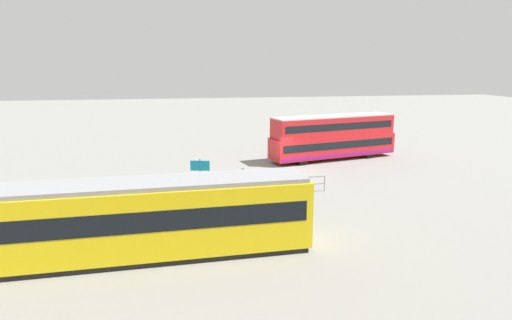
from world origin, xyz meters
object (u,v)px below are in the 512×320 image
(double_decker_bus, at_px, (333,137))
(info_sign, at_px, (200,171))
(pedestrian_near_railing, at_px, (243,178))
(tram_yellow, at_px, (130,219))

(double_decker_bus, xyz_separation_m, info_sign, (12.38, 9.75, -0.20))
(pedestrian_near_railing, bearing_deg, tram_yellow, 54.61)
(pedestrian_near_railing, xyz_separation_m, info_sign, (2.84, 0.77, 0.81))
(double_decker_bus, distance_m, tram_yellow, 23.84)
(tram_yellow, relative_size, info_sign, 6.15)
(pedestrian_near_railing, bearing_deg, info_sign, 15.23)
(double_decker_bus, relative_size, tram_yellow, 0.76)
(double_decker_bus, xyz_separation_m, tram_yellow, (15.83, 17.83, -0.23))
(info_sign, bearing_deg, tram_yellow, 66.87)
(tram_yellow, bearing_deg, double_decker_bus, -131.59)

